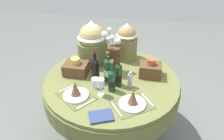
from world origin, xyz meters
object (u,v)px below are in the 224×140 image
at_px(place_setting_left, 76,92).
at_px(flower_vase, 113,57).
at_px(wine_glass_left, 101,83).
at_px(wine_bottle_centre, 95,70).
at_px(tumbler_near_left, 95,83).
at_px(place_setting_right, 133,101).
at_px(gift_tub_back_centre, 126,40).
at_px(wine_bottle_right, 108,69).
at_px(book_on_table, 101,116).
at_px(woven_basket_side_right, 150,69).
at_px(wine_bottle_rear, 112,80).
at_px(pepper_mill, 130,80).
at_px(woven_basket_side_left, 76,68).
at_px(wine_bottle_left, 119,75).
at_px(dining_table, 111,89).
at_px(gift_tub_back_left, 92,41).

relative_size(place_setting_left, flower_vase, 0.90).
bearing_deg(wine_glass_left, wine_bottle_centre, 115.81).
distance_m(place_setting_left, tumbler_near_left, 0.23).
xyz_separation_m(place_setting_right, gift_tub_back_centre, (-0.17, 0.83, 0.19)).
height_order(place_setting_left, flower_vase, flower_vase).
bearing_deg(wine_bottle_right, wine_glass_left, -93.41).
distance_m(book_on_table, woven_basket_side_right, 0.80).
distance_m(wine_bottle_rear, pepper_mill, 0.19).
distance_m(place_setting_left, woven_basket_side_left, 0.39).
bearing_deg(woven_basket_side_right, wine_bottle_rear, -136.79).
bearing_deg(place_setting_right, gift_tub_back_centre, 101.29).
height_order(place_setting_right, wine_bottle_right, wine_bottle_right).
xyz_separation_m(pepper_mill, woven_basket_side_left, (-0.59, 0.13, -0.01)).
height_order(flower_vase, book_on_table, flower_vase).
xyz_separation_m(pepper_mill, book_on_table, (-0.19, -0.46, -0.07)).
height_order(pepper_mill, woven_basket_side_left, woven_basket_side_left).
bearing_deg(wine_bottle_left, tumbler_near_left, -163.94).
height_order(wine_bottle_centre, woven_basket_side_left, wine_bottle_centre).
xyz_separation_m(tumbler_near_left, book_on_table, (0.15, -0.40, -0.04)).
bearing_deg(woven_basket_side_right, dining_table, -161.87).
height_order(wine_bottle_right, gift_tub_back_centre, gift_tub_back_centre).
relative_size(pepper_mill, book_on_table, 0.89).
distance_m(place_setting_left, woven_basket_side_right, 0.82).
xyz_separation_m(place_setting_left, gift_tub_back_left, (-0.01, 0.66, 0.22)).
bearing_deg(wine_bottle_rear, dining_table, 101.57).
bearing_deg(flower_vase, wine_glass_left, -95.22).
distance_m(pepper_mill, gift_tub_back_left, 0.66).
distance_m(wine_glass_left, gift_tub_back_centre, 0.77).
bearing_deg(wine_bottle_rear, book_on_table, -93.42).
height_order(place_setting_right, woven_basket_side_right, woven_basket_side_right).
bearing_deg(woven_basket_side_right, gift_tub_back_centre, 132.30).
distance_m(wine_bottle_left, wine_bottle_centre, 0.25).
distance_m(wine_bottle_centre, gift_tub_back_centre, 0.59).
bearing_deg(woven_basket_side_left, wine_bottle_right, -10.65).
bearing_deg(flower_vase, gift_tub_back_left, 147.94).
relative_size(place_setting_left, wine_glass_left, 2.37).
xyz_separation_m(place_setting_right, wine_bottle_centre, (-0.41, 0.30, 0.08)).
bearing_deg(wine_glass_left, flower_vase, 84.78).
distance_m(dining_table, pepper_mill, 0.32).
bearing_deg(wine_glass_left, woven_basket_side_left, 137.55).
xyz_separation_m(tumbler_near_left, gift_tub_back_left, (-0.15, 0.49, 0.22)).
relative_size(place_setting_left, wine_bottle_left, 1.29).
relative_size(place_setting_left, pepper_mill, 2.45).
height_order(wine_glass_left, gift_tub_back_left, gift_tub_back_left).
relative_size(dining_table, wine_bottle_centre, 4.12).
height_order(place_setting_right, wine_bottle_centre, wine_bottle_centre).
height_order(dining_table, woven_basket_side_right, woven_basket_side_right).
bearing_deg(flower_vase, wine_bottle_left, -68.97).
bearing_deg(woven_basket_side_right, wine_bottle_right, -158.11).
distance_m(wine_glass_left, gift_tub_back_left, 0.66).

